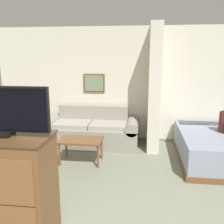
# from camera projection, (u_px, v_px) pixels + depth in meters

# --- Properties ---
(wall_back) EXTENTS (6.93, 0.16, 2.60)m
(wall_back) POSITION_uv_depth(u_px,v_px,m) (145.00, 86.00, 5.70)
(wall_back) COLOR silver
(wall_back) RESTS_ON ground_plane
(wall_partition_pillar) EXTENTS (0.24, 0.84, 2.60)m
(wall_partition_pillar) POSITION_uv_depth(u_px,v_px,m) (154.00, 88.00, 5.21)
(wall_partition_pillar) COLOR silver
(wall_partition_pillar) RESTS_ON ground_plane
(couch) EXTENTS (2.10, 0.84, 0.84)m
(couch) POSITION_uv_depth(u_px,v_px,m) (91.00, 131.00, 5.59)
(couch) COLOR gray
(couch) RESTS_ON ground_plane
(coffee_table) EXTENTS (0.79, 0.49, 0.45)m
(coffee_table) POSITION_uv_depth(u_px,v_px,m) (81.00, 142.00, 4.64)
(coffee_table) COLOR brown
(coffee_table) RESTS_ON ground_plane
(side_table) EXTENTS (0.43, 0.43, 0.54)m
(side_table) POSITION_uv_depth(u_px,v_px,m) (38.00, 124.00, 5.68)
(side_table) COLOR brown
(side_table) RESTS_ON ground_plane
(table_lamp) EXTENTS (0.34, 0.34, 0.42)m
(table_lamp) POSITION_uv_depth(u_px,v_px,m) (37.00, 108.00, 5.59)
(table_lamp) COLOR tan
(table_lamp) RESTS_ON side_table
(tv_dresser) EXTENTS (1.01, 0.55, 1.17)m
(tv_dresser) POSITION_uv_depth(u_px,v_px,m) (6.00, 188.00, 2.66)
(tv_dresser) COLOR brown
(tv_dresser) RESTS_ON ground_plane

